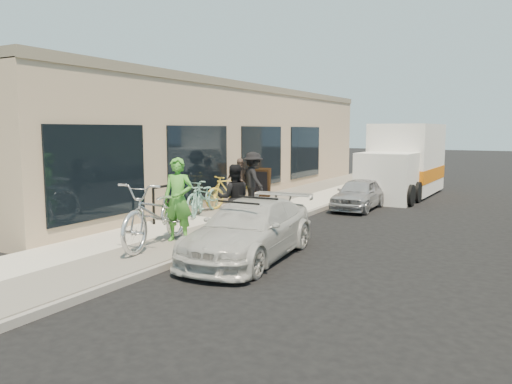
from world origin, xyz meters
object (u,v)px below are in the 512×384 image
at_px(cruiser_bike_c, 229,191).
at_px(bystander_a, 253,179).
at_px(sedan_silver, 358,194).
at_px(tandem_bike, 157,213).
at_px(bystander_b, 240,182).
at_px(cruiser_bike_b, 204,196).
at_px(bike_rack, 161,200).
at_px(woman_rider, 178,200).
at_px(sedan_white, 250,230).
at_px(cruiser_bike_a, 197,200).
at_px(moving_truck, 404,164).
at_px(man_standing, 234,198).
at_px(sandwich_board, 261,182).

height_order(cruiser_bike_c, bystander_a, bystander_a).
relative_size(sedan_silver, bystander_a, 1.71).
relative_size(tandem_bike, bystander_b, 1.72).
bearing_deg(cruiser_bike_b, bike_rack, -100.34).
bearing_deg(woman_rider, sedan_white, -15.73).
bearing_deg(sedan_silver, cruiser_bike_b, -133.90).
height_order(sedan_white, cruiser_bike_a, sedan_white).
bearing_deg(bystander_a, bystander_b, 37.12).
relative_size(moving_truck, bystander_b, 3.77).
distance_m(cruiser_bike_b, cruiser_bike_c, 1.17).
bearing_deg(sedan_white, man_standing, 126.13).
distance_m(woman_rider, cruiser_bike_c, 4.78).
bearing_deg(cruiser_bike_c, man_standing, -33.93).
bearing_deg(man_standing, tandem_bike, 37.46).
relative_size(cruiser_bike_b, cruiser_bike_c, 1.08).
xyz_separation_m(bike_rack, cruiser_bike_b, (0.10, 1.79, -0.09)).
height_order(sandwich_board, sedan_silver, sandwich_board).
distance_m(bike_rack, sandwich_board, 5.68).
distance_m(sedan_silver, woman_rider, 7.35).
bearing_deg(woman_rider, cruiser_bike_a, 103.46).
height_order(cruiser_bike_c, bystander_b, bystander_b).
distance_m(sedan_white, cruiser_bike_b, 4.86).
distance_m(man_standing, cruiser_bike_a, 2.47).
bearing_deg(sandwich_board, sedan_silver, -21.03).
bearing_deg(sedan_white, cruiser_bike_b, 131.26).
bearing_deg(sandwich_board, moving_truck, 25.52).
distance_m(sedan_white, moving_truck, 11.36).
distance_m(cruiser_bike_c, bystander_b, 0.64).
height_order(sandwich_board, cruiser_bike_c, cruiser_bike_c).
bearing_deg(man_standing, bike_rack, -37.91).
xyz_separation_m(sedan_silver, bystander_a, (-2.82, -1.99, 0.51)).
relative_size(woman_rider, cruiser_bike_c, 1.04).
height_order(tandem_bike, cruiser_bike_b, tandem_bike).
distance_m(sandwich_board, cruiser_bike_b, 3.89).
bearing_deg(bystander_a, moving_truck, -83.13).
bearing_deg(bystander_b, bike_rack, -124.32).
relative_size(tandem_bike, woman_rider, 1.43).
bearing_deg(bike_rack, sandwich_board, 90.98).
bearing_deg(cruiser_bike_a, bike_rack, -126.39).
height_order(bike_rack, man_standing, man_standing).
bearing_deg(man_standing, sandwich_board, -103.41).
distance_m(man_standing, cruiser_bike_b, 2.91).
relative_size(sedan_white, man_standing, 2.56).
bearing_deg(sedan_white, cruiser_bike_a, 134.80).
height_order(sedan_silver, woman_rider, woman_rider).
distance_m(moving_truck, cruiser_bike_c, 7.81).
bearing_deg(bystander_b, woman_rider, -103.31).
height_order(sedan_silver, cruiser_bike_c, cruiser_bike_c).
distance_m(moving_truck, bystander_a, 7.01).
bearing_deg(sedan_silver, bystander_a, -145.85).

